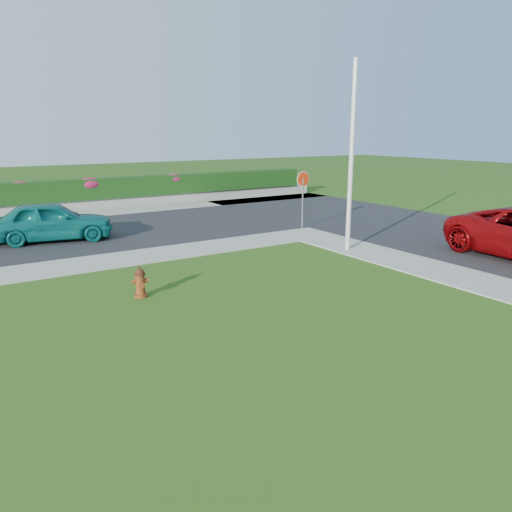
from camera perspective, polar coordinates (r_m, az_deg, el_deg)
ground at (r=10.12m, az=5.70°, el=-10.66°), size 120.00×120.00×0.00m
street_right at (r=21.39m, az=24.73°, el=1.47°), size 8.00×32.00×0.04m
curb_corner at (r=21.02m, az=5.58°, el=2.51°), size 2.00×2.00×0.04m
sidewalk_beyond at (r=26.93m, az=-22.05°, el=4.11°), size 34.00×2.00×0.04m
retaining_wall at (r=28.35m, az=-22.68°, el=5.08°), size 34.00×0.40×0.60m
hedge at (r=28.34m, az=-22.88°, el=6.80°), size 32.00×0.90×1.10m
fire_hydrant at (r=13.34m, az=-13.09°, el=-2.99°), size 0.42×0.40×0.82m
sedan_teal at (r=20.99m, az=-22.36°, el=3.71°), size 4.84×2.73×1.55m
utility_pole at (r=17.99m, az=10.84°, el=10.90°), size 0.16×0.16×6.59m
stop_sign at (r=21.96m, az=5.39°, el=7.94°), size 0.69×0.06×2.54m
flower_clump_d at (r=28.03m, az=-25.33°, el=7.17°), size 1.10×0.71×0.55m
flower_clump_e at (r=28.68m, az=-18.48°, el=7.82°), size 1.34×0.86×0.67m
flower_clump_f at (r=30.26m, az=-9.33°, el=8.71°), size 1.20×0.77×0.60m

